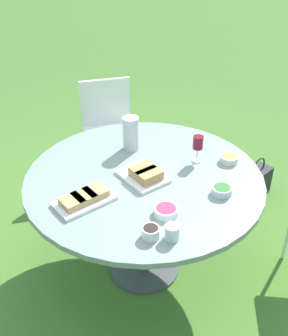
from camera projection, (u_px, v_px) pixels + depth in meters
ground_plane at (144, 267)px, 2.97m from camera, size 40.00×40.00×0.00m
dining_table at (144, 189)px, 2.59m from camera, size 1.44×1.44×0.77m
chair_near_right at (109, 124)px, 3.67m from camera, size 0.59×0.58×0.89m
water_pitcher at (131, 133)px, 2.76m from camera, size 0.11×0.11×0.23m
wine_glass at (198, 144)px, 2.62m from camera, size 0.06×0.06×0.18m
platter_bread_main at (84, 199)px, 2.31m from camera, size 0.35×0.22×0.06m
platter_charcuterie at (144, 175)px, 2.50m from camera, size 0.26×0.32×0.08m
bowl_fries at (229, 158)px, 2.67m from camera, size 0.12×0.12×0.04m
bowl_salad at (222, 190)px, 2.38m from camera, size 0.12×0.12×0.05m
bowl_olives at (151, 232)px, 2.08m from camera, size 0.09×0.09×0.06m
bowl_dip_red at (166, 210)px, 2.23m from camera, size 0.13×0.13×0.04m
cup_water_near at (172, 232)px, 2.06m from camera, size 0.08×0.08×0.08m
handbag at (256, 182)px, 3.62m from camera, size 0.30×0.14×0.37m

